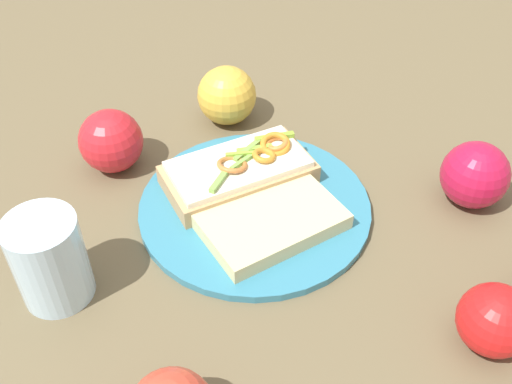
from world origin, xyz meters
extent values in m
plane|color=brown|center=(0.00, 0.00, 0.00)|extent=(2.00, 2.00, 0.00)
cylinder|color=teal|center=(0.00, 0.00, 0.01)|extent=(0.28, 0.28, 0.01)
cube|color=tan|center=(0.04, 0.02, 0.02)|extent=(0.17, 0.21, 0.03)
cube|color=silver|center=(0.04, 0.02, 0.04)|extent=(0.15, 0.19, 0.01)
torus|color=#BE7036|center=(0.03, 0.03, 0.05)|extent=(0.05, 0.05, 0.01)
torus|color=#C17F27|center=(0.05, -0.01, 0.05)|extent=(0.04, 0.04, 0.01)
torus|color=#C47332|center=(0.07, -0.03, 0.05)|extent=(0.04, 0.04, 0.02)
torus|color=#C27C24|center=(0.07, -0.03, 0.05)|extent=(0.05, 0.05, 0.02)
cube|color=#7AA146|center=(0.06, 0.01, 0.05)|extent=(0.05, 0.04, 0.01)
cube|color=#81AA31|center=(0.09, -0.03, 0.05)|extent=(0.02, 0.05, 0.01)
cube|color=#79B149|center=(0.04, 0.01, 0.05)|extent=(0.04, 0.04, 0.01)
cube|color=#79A64A|center=(0.00, 0.04, 0.05)|extent=(0.04, 0.02, 0.01)
cube|color=#7FA439|center=(0.06, 0.00, 0.05)|extent=(0.02, 0.05, 0.01)
cube|color=#88B136|center=(0.05, 0.02, 0.05)|extent=(0.01, 0.04, 0.01)
cube|color=beige|center=(-0.04, -0.02, 0.02)|extent=(0.17, 0.19, 0.02)
sphere|color=red|center=(0.09, 0.18, 0.04)|extent=(0.11, 0.11, 0.08)
sphere|color=red|center=(-0.19, -0.23, 0.04)|extent=(0.08, 0.08, 0.07)
sphere|color=gold|center=(0.19, 0.04, 0.04)|extent=(0.09, 0.09, 0.08)
sphere|color=#B01438|center=(0.02, -0.27, 0.04)|extent=(0.11, 0.11, 0.08)
cylinder|color=silver|center=(-0.12, 0.21, 0.05)|extent=(0.07, 0.07, 0.10)
camera|label=1|loc=(-0.53, 0.00, 0.51)|focal=42.09mm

